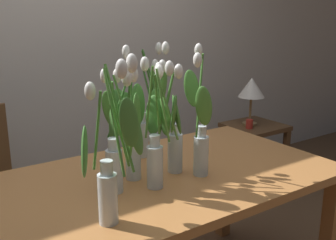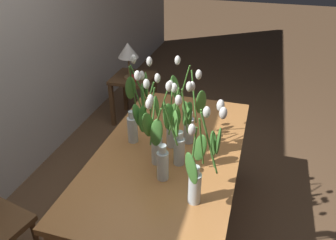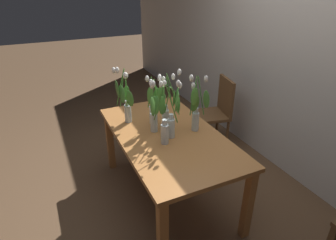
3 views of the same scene
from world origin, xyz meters
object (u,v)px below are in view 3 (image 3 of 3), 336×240
Objects in this scene: tulip_vase_0 at (167,107)px; tulip_vase_4 at (156,110)px; tulip_vase_2 at (196,111)px; tulip_vase_3 at (165,123)px; tulip_vase_6 at (154,107)px; dining_table at (168,142)px; tulip_vase_1 at (125,101)px; tulip_vase_5 at (171,119)px; dining_chair at (217,109)px.

tulip_vase_4 is at bearing -66.39° from tulip_vase_0.
tulip_vase_0 is 0.29m from tulip_vase_2.
tulip_vase_2 is at bearing 99.27° from tulip_vase_3.
tulip_vase_3 is at bearing -8.59° from tulip_vase_6.
dining_table is 3.09× the size of tulip_vase_6.
tulip_vase_1 reaches higher than tulip_vase_6.
tulip_vase_1 is 1.15× the size of tulip_vase_5.
tulip_vase_1 reaches higher than tulip_vase_3.
tulip_vase_6 is 1.19m from dining_chair.
tulip_vase_2 is 1.08× the size of tulip_vase_4.
tulip_vase_5 is at bearing -55.16° from dining_chair.
tulip_vase_6 is (-0.24, -0.04, 0.27)m from dining_table.
tulip_vase_4 reaches higher than dining_chair.
tulip_vase_4 is 0.18m from tulip_vase_6.
tulip_vase_3 reaches higher than tulip_vase_4.
tulip_vase_2 reaches higher than tulip_vase_0.
tulip_vase_4 reaches higher than tulip_vase_6.
dining_table is 0.41m from tulip_vase_2.
tulip_vase_2 is at bearing 48.85° from tulip_vase_1.
tulip_vase_1 is at bearing -131.15° from tulip_vase_2.
tulip_vase_5 is at bearing -16.06° from tulip_vase_0.
tulip_vase_2 reaches higher than dining_table.
tulip_vase_0 reaches higher than tulip_vase_4.
tulip_vase_3 reaches higher than tulip_vase_0.
tulip_vase_1 reaches higher than dining_chair.
tulip_vase_4 reaches higher than dining_table.
tulip_vase_0 is at bearing -139.68° from tulip_vase_2.
tulip_vase_4 is 0.58× the size of dining_chair.
dining_table is 2.95× the size of tulip_vase_4.
tulip_vase_5 is 0.99× the size of tulip_vase_6.
dining_chair is at bearing 133.95° from tulip_vase_2.
dining_chair reaches higher than dining_table.
tulip_vase_5 is (0.43, 0.28, -0.06)m from tulip_vase_1.
tulip_vase_1 is 0.28m from tulip_vase_6.
tulip_vase_4 is at bearing 178.00° from tulip_vase_3.
tulip_vase_1 reaches higher than dining_table.
dining_chair is (-0.70, 1.00, -0.39)m from tulip_vase_5.
tulip_vase_1 reaches higher than tulip_vase_4.
tulip_vase_0 is 0.14m from tulip_vase_6.
tulip_vase_3 is 1.12× the size of tulip_vase_6.
tulip_vase_2 is 0.37m from tulip_vase_4.
tulip_vase_1 is 0.55m from tulip_vase_3.
tulip_vase_3 is at bearing 19.65° from tulip_vase_1.
tulip_vase_3 is (0.28, -0.15, -0.01)m from tulip_vase_0.
tulip_vase_1 is (-0.24, -0.34, 0.03)m from tulip_vase_0.
tulip_vase_0 is 0.16m from tulip_vase_4.
tulip_vase_1 is 1.01× the size of tulip_vase_2.
tulip_vase_1 is 1.09× the size of tulip_vase_4.
tulip_vase_3 is at bearing -47.54° from tulip_vase_5.
tulip_vase_2 is 1.00× the size of tulip_vase_3.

